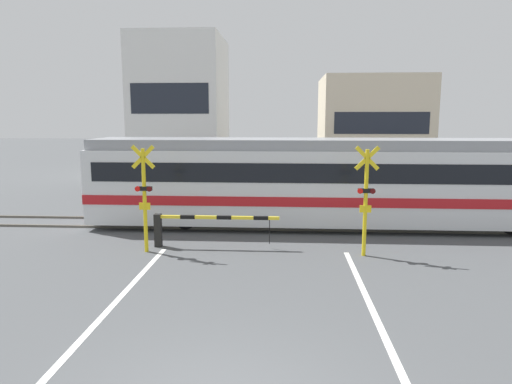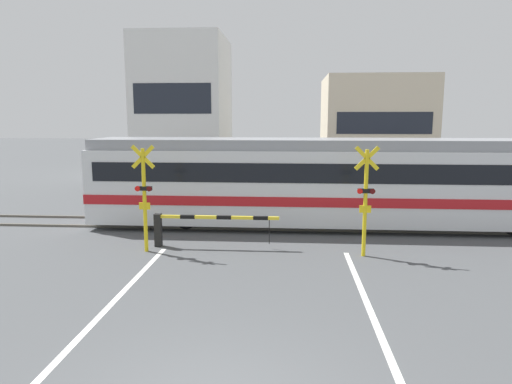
# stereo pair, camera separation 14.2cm
# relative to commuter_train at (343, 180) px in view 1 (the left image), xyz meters

# --- Properties ---
(rail_track_near) EXTENTS (50.00, 0.10, 0.08)m
(rail_track_near) POSITION_rel_commuter_train_xyz_m (-2.93, -0.72, -1.63)
(rail_track_near) COLOR #5B564C
(rail_track_near) RESTS_ON ground_plane
(rail_track_far) EXTENTS (50.00, 0.10, 0.08)m
(rail_track_far) POSITION_rel_commuter_train_xyz_m (-2.93, 0.72, -1.63)
(rail_track_far) COLOR #5B564C
(rail_track_far) RESTS_ON ground_plane
(road_stripe_left) EXTENTS (0.14, 11.58, 0.01)m
(road_stripe_left) POSITION_rel_commuter_train_xyz_m (-5.60, -9.01, -1.67)
(road_stripe_left) COLOR white
(road_stripe_left) RESTS_ON ground_plane
(road_stripe_right) EXTENTS (0.14, 11.58, 0.01)m
(road_stripe_right) POSITION_rel_commuter_train_xyz_m (-0.27, -9.01, -1.67)
(road_stripe_right) COLOR white
(road_stripe_right) RESTS_ON ground_plane
(commuter_train) EXTENTS (17.77, 2.65, 3.12)m
(commuter_train) POSITION_rel_commuter_train_xyz_m (0.00, 0.00, 0.00)
(commuter_train) COLOR silver
(commuter_train) RESTS_ON ground_plane
(crossing_barrier_near) EXTENTS (3.74, 0.20, 1.00)m
(crossing_barrier_near) POSITION_rel_commuter_train_xyz_m (-4.85, -2.92, -0.95)
(crossing_barrier_near) COLOR black
(crossing_barrier_near) RESTS_ON ground_plane
(crossing_barrier_far) EXTENTS (3.74, 0.20, 1.00)m
(crossing_barrier_far) POSITION_rel_commuter_train_xyz_m (-1.01, 3.08, -0.95)
(crossing_barrier_far) COLOR black
(crossing_barrier_far) RESTS_ON ground_plane
(crossing_signal_left) EXTENTS (0.68, 0.15, 3.09)m
(crossing_signal_left) POSITION_rel_commuter_train_xyz_m (-6.05, -3.48, 0.03)
(crossing_signal_left) COLOR yellow
(crossing_signal_left) RESTS_ON ground_plane
(crossing_signal_right) EXTENTS (0.68, 0.15, 3.09)m
(crossing_signal_right) POSITION_rel_commuter_train_xyz_m (0.18, -3.48, 0.03)
(crossing_signal_right) COLOR yellow
(crossing_signal_right) RESTS_ON ground_plane
(pedestrian) EXTENTS (0.38, 0.22, 1.54)m
(pedestrian) POSITION_rel_commuter_train_xyz_m (-3.35, 5.51, -0.79)
(pedestrian) COLOR #33384C
(pedestrian) RESTS_ON ground_plane
(building_left_of_street) EXTENTS (5.69, 6.36, 9.11)m
(building_left_of_street) POSITION_rel_commuter_train_xyz_m (-9.04, 14.79, 2.88)
(building_left_of_street) COLOR white
(building_left_of_street) RESTS_ON ground_plane
(building_right_of_street) EXTENTS (6.63, 6.36, 6.45)m
(building_right_of_street) POSITION_rel_commuter_train_xyz_m (3.65, 14.79, 1.56)
(building_right_of_street) COLOR beige
(building_right_of_street) RESTS_ON ground_plane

